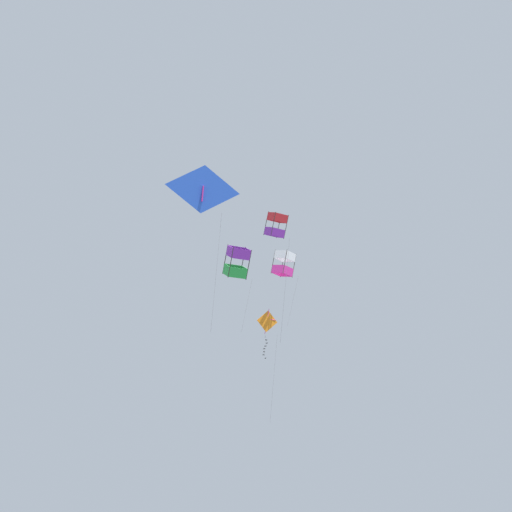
{
  "coord_description": "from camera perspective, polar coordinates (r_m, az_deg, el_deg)",
  "views": [
    {
      "loc": [
        -29.48,
        -26.81,
        25.56
      ],
      "look_at": [
        1.21,
        -0.13,
        41.22
      ],
      "focal_mm": 42.37,
      "sensor_mm": 36.0,
      "label": 1
    }
  ],
  "objects": [
    {
      "name": "kite_diamond_low_drifter",
      "position": [
        49.53,
        1.07,
        -6.31
      ],
      "size": [
        1.78,
        1.05,
        9.09
      ],
      "rotation": [
        0.33,
        0.0,
        5.99
      ],
      "color": "orange"
    },
    {
      "name": "kite_delta_mid_left",
      "position": [
        37.96,
        -5.07,
        6.21
      ],
      "size": [
        3.26,
        2.47,
        10.38
      ],
      "rotation": [
        0.3,
        0.0,
        5.71
      ],
      "color": "blue"
    },
    {
      "name": "kite_box_highest",
      "position": [
        48.66,
        2.63,
        -0.72
      ],
      "size": [
        1.97,
        1.78,
        6.54
      ],
      "rotation": [
        0.24,
        0.0,
        6.31
      ],
      "color": "white"
    },
    {
      "name": "kite_box_far_centre",
      "position": [
        43.03,
        1.91,
        2.9
      ],
      "size": [
        1.89,
        1.97,
        9.73
      ],
      "rotation": [
        0.41,
        0.0,
        5.96
      ],
      "color": "red"
    },
    {
      "name": "kite_box_upper_right",
      "position": [
        39.55,
        -1.81,
        -0.57
      ],
      "size": [
        2.43,
        2.46,
        6.07
      ],
      "rotation": [
        0.51,
        0.0,
        5.82
      ],
      "color": "purple"
    }
  ]
}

